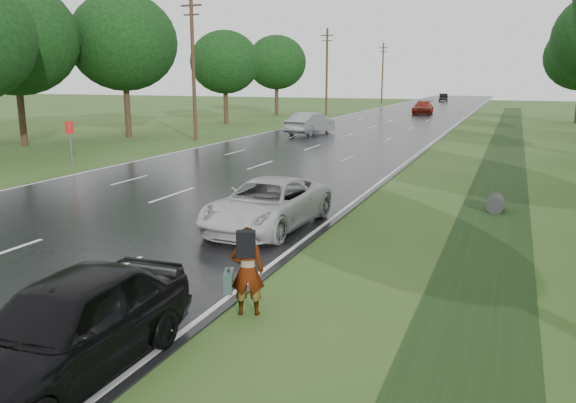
% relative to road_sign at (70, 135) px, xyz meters
% --- Properties ---
extents(road, '(14.00, 180.00, 0.04)m').
position_rel_road_sign_xyz_m(road, '(8.50, 33.00, -1.62)').
color(road, black).
rests_on(road, ground).
extents(edge_stripe_east, '(0.12, 180.00, 0.01)m').
position_rel_road_sign_xyz_m(edge_stripe_east, '(15.25, 33.00, -1.60)').
color(edge_stripe_east, silver).
rests_on(edge_stripe_east, road).
extents(edge_stripe_west, '(0.12, 180.00, 0.01)m').
position_rel_road_sign_xyz_m(edge_stripe_west, '(1.75, 33.00, -1.60)').
color(edge_stripe_west, silver).
rests_on(edge_stripe_west, road).
extents(center_line, '(0.12, 180.00, 0.01)m').
position_rel_road_sign_xyz_m(center_line, '(8.50, 33.00, -1.60)').
color(center_line, silver).
rests_on(center_line, road).
extents(drainage_ditch, '(2.20, 120.00, 0.56)m').
position_rel_road_sign_xyz_m(drainage_ditch, '(20.00, 6.71, -1.61)').
color(drainage_ditch, black).
rests_on(drainage_ditch, ground).
extents(road_sign, '(0.50, 0.06, 2.30)m').
position_rel_road_sign_xyz_m(road_sign, '(0.00, 0.00, 0.00)').
color(road_sign, slate).
rests_on(road_sign, ground).
extents(utility_pole_mid, '(1.60, 0.26, 10.00)m').
position_rel_road_sign_xyz_m(utility_pole_mid, '(-0.70, 13.00, 3.55)').
color(utility_pole_mid, '#342415').
rests_on(utility_pole_mid, ground).
extents(utility_pole_far, '(1.60, 0.26, 10.00)m').
position_rel_road_sign_xyz_m(utility_pole_far, '(-0.70, 43.00, 3.55)').
color(utility_pole_far, '#342415').
rests_on(utility_pole_far, ground).
extents(utility_pole_distant, '(1.60, 0.26, 10.00)m').
position_rel_road_sign_xyz_m(utility_pole_distant, '(-0.70, 73.00, 3.55)').
color(utility_pole_distant, '#342415').
rests_on(utility_pole_distant, ground).
extents(tree_west_c, '(7.80, 7.80, 10.43)m').
position_rel_road_sign_xyz_m(tree_west_c, '(-6.50, 13.00, 5.27)').
color(tree_west_c, '#342415').
rests_on(tree_west_c, ground).
extents(tree_west_d, '(6.60, 6.60, 8.80)m').
position_rel_road_sign_xyz_m(tree_west_d, '(-5.70, 27.00, 4.18)').
color(tree_west_d, '#342415').
rests_on(tree_west_d, ground).
extents(tree_west_e, '(8.00, 8.00, 10.44)m').
position_rel_road_sign_xyz_m(tree_west_e, '(-9.50, 6.00, 5.19)').
color(tree_west_e, '#342415').
rests_on(tree_west_e, ground).
extents(tree_west_f, '(7.00, 7.00, 9.29)m').
position_rel_road_sign_xyz_m(tree_west_f, '(-6.30, 41.00, 4.49)').
color(tree_west_f, '#342415').
rests_on(tree_west_f, ground).
extents(pedestrian, '(0.91, 0.70, 1.72)m').
position_rel_road_sign_xyz_m(pedestrian, '(15.93, -12.80, -0.75)').
color(pedestrian, '#A5998C').
rests_on(pedestrian, ground).
extents(white_pickup, '(2.67, 5.29, 1.43)m').
position_rel_road_sign_xyz_m(white_pickup, '(13.78, -7.00, -0.89)').
color(white_pickup, silver).
rests_on(white_pickup, road).
extents(dark_sedan, '(1.99, 4.69, 1.58)m').
position_rel_road_sign_xyz_m(dark_sedan, '(14.50, -15.88, -0.81)').
color(dark_sedan, black).
rests_on(dark_sedan, road).
extents(silver_sedan, '(2.61, 5.40, 1.71)m').
position_rel_road_sign_xyz_m(silver_sedan, '(5.57, 19.82, -0.75)').
color(silver_sedan, gray).
rests_on(silver_sedan, road).
extents(far_car_red, '(2.39, 5.46, 1.56)m').
position_rel_road_sign_xyz_m(far_car_red, '(9.86, 48.66, -0.82)').
color(far_car_red, maroon).
rests_on(far_car_red, road).
extents(far_car_dark, '(2.15, 4.48, 1.41)m').
position_rel_road_sign_xyz_m(far_car_dark, '(7.50, 88.94, -0.89)').
color(far_car_dark, black).
rests_on(far_car_dark, road).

